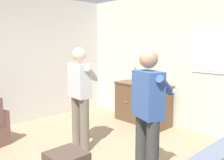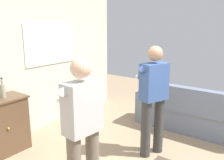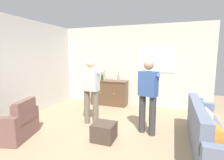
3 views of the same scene
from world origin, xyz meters
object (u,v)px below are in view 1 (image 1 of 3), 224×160
(person_standing_right, at_px, (148,112))
(bottle_spirits_clear, at_px, (135,76))
(bottle_wine_green, at_px, (134,77))
(sideboard_cabinet, at_px, (142,103))
(bottle_liquor_amber, at_px, (155,80))
(person_standing_left, at_px, (80,94))

(person_standing_right, bearing_deg, bottle_spirits_clear, 134.34)
(bottle_wine_green, height_order, bottle_spirits_clear, bottle_spirits_clear)
(bottle_spirits_clear, bearing_deg, sideboard_cabinet, 10.07)
(bottle_spirits_clear, bearing_deg, bottle_liquor_amber, 0.68)
(sideboard_cabinet, relative_size, bottle_wine_green, 4.73)
(sideboard_cabinet, bearing_deg, person_standing_left, -84.24)
(person_standing_left, bearing_deg, person_standing_right, -3.30)
(bottle_liquor_amber, distance_m, bottle_spirits_clear, 0.53)
(bottle_spirits_clear, bearing_deg, person_standing_right, -45.66)
(sideboard_cabinet, distance_m, person_standing_right, 2.54)
(person_standing_right, bearing_deg, sideboard_cabinet, 130.76)
(bottle_liquor_amber, relative_size, bottle_spirits_clear, 0.94)
(bottle_liquor_amber, bearing_deg, bottle_spirits_clear, -179.32)
(person_standing_left, bearing_deg, bottle_wine_green, 104.42)
(bottle_wine_green, xyz_separation_m, bottle_liquor_amber, (0.64, -0.07, 0.01))
(sideboard_cabinet, distance_m, bottle_wine_green, 0.62)
(sideboard_cabinet, distance_m, person_standing_left, 1.88)
(sideboard_cabinet, bearing_deg, bottle_wine_green, 172.13)
(sideboard_cabinet, height_order, bottle_liquor_amber, bottle_liquor_amber)
(bottle_wine_green, bearing_deg, person_standing_left, -75.58)
(person_standing_left, relative_size, person_standing_right, 1.00)
(sideboard_cabinet, height_order, person_standing_right, person_standing_right)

